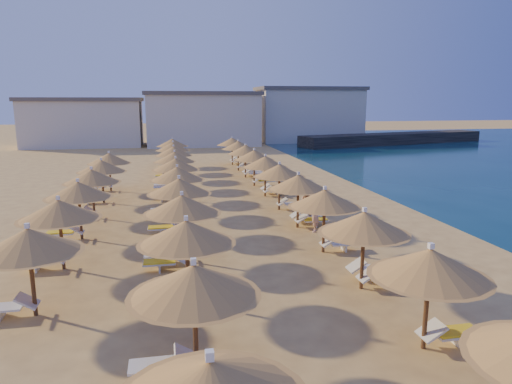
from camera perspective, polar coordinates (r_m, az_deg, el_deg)
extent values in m
plane|color=#E5B964|center=(20.65, -0.47, -5.79)|extent=(220.00, 220.00, 0.00)
cube|color=black|center=(68.82, 16.93, 6.41)|extent=(30.06, 11.31, 1.50)
cube|color=silver|center=(66.48, -20.66, 7.97)|extent=(15.00, 8.00, 6.00)
cube|color=#59514C|center=(66.41, -20.86, 10.76)|extent=(15.60, 8.48, 0.50)
cube|color=silver|center=(64.13, -6.67, 8.87)|extent=(15.00, 8.00, 6.80)
cube|color=#59514C|center=(64.08, -6.74, 12.13)|extent=(15.60, 8.48, 0.50)
cube|color=silver|center=(70.55, 6.58, 9.42)|extent=(15.00, 8.00, 7.60)
cube|color=#59514C|center=(70.53, 6.66, 12.71)|extent=(15.60, 8.48, 0.50)
cylinder|color=brown|center=(12.29, 20.50, -13.44)|extent=(0.12, 0.12, 2.15)
cone|color=#AB7B31|center=(11.86, 20.90, -8.25)|extent=(2.75, 2.75, 0.70)
cone|color=#AB7B31|center=(11.96, 20.80, -9.57)|extent=(2.97, 2.97, 0.12)
cube|color=white|center=(11.73, 21.04, -6.30)|extent=(0.12, 0.12, 0.14)
cylinder|color=brown|center=(15.38, 13.16, -7.97)|extent=(0.12, 0.12, 2.15)
cone|color=#AB7B31|center=(15.03, 13.36, -3.72)|extent=(2.75, 2.75, 0.70)
cone|color=#AB7B31|center=(15.11, 13.31, -4.79)|extent=(2.97, 2.97, 0.12)
cube|color=white|center=(14.93, 13.44, -2.15)|extent=(0.12, 0.12, 0.14)
cylinder|color=brown|center=(18.71, 8.47, -4.30)|extent=(0.12, 0.12, 2.15)
cone|color=#AB7B31|center=(18.43, 8.58, -0.77)|extent=(2.75, 2.75, 0.70)
cone|color=#AB7B31|center=(18.49, 8.55, -1.65)|extent=(2.97, 2.97, 0.12)
cube|color=white|center=(18.35, 8.61, 0.52)|extent=(0.12, 0.12, 0.14)
cylinder|color=brown|center=(22.19, 5.25, -1.74)|extent=(0.12, 0.12, 2.15)
cone|color=#AB7B31|center=(21.95, 5.30, 1.25)|extent=(2.75, 2.75, 0.70)
cone|color=#AB7B31|center=(22.00, 5.29, 0.50)|extent=(2.97, 2.97, 0.12)
cube|color=white|center=(21.88, 5.32, 2.34)|extent=(0.12, 0.12, 0.14)
cylinder|color=brown|center=(25.74, 2.91, 0.12)|extent=(0.12, 0.12, 2.15)
cone|color=#AB7B31|center=(25.54, 2.94, 2.71)|extent=(2.75, 2.75, 0.70)
cone|color=#AB7B31|center=(25.58, 2.93, 2.06)|extent=(2.97, 2.97, 0.12)
cube|color=white|center=(25.48, 2.95, 3.65)|extent=(0.12, 0.12, 0.14)
cylinder|color=brown|center=(29.35, 1.15, 1.52)|extent=(0.12, 0.12, 2.15)
cone|color=#AB7B31|center=(29.17, 1.16, 3.80)|extent=(2.75, 2.75, 0.70)
cone|color=#AB7B31|center=(29.21, 1.16, 3.24)|extent=(2.97, 2.97, 0.12)
cube|color=white|center=(29.12, 1.16, 4.63)|extent=(0.12, 0.12, 0.14)
cylinder|color=brown|center=(33.00, -0.23, 2.62)|extent=(0.12, 0.12, 2.15)
cone|color=#AB7B31|center=(32.84, -0.23, 4.65)|extent=(2.75, 2.75, 0.70)
cone|color=#AB7B31|center=(32.88, -0.23, 4.15)|extent=(2.97, 2.97, 0.12)
cube|color=white|center=(32.79, -0.23, 5.39)|extent=(0.12, 0.12, 0.14)
cylinder|color=brown|center=(36.67, -1.33, 3.50)|extent=(0.12, 0.12, 2.15)
cone|color=#AB7B31|center=(36.53, -1.34, 5.33)|extent=(2.75, 2.75, 0.70)
cone|color=#AB7B31|center=(36.56, -1.34, 4.87)|extent=(2.97, 2.97, 0.12)
cube|color=white|center=(36.48, -1.34, 5.99)|extent=(0.12, 0.12, 0.14)
cylinder|color=brown|center=(40.36, -2.24, 4.21)|extent=(0.12, 0.12, 2.15)
cone|color=#AB7B31|center=(40.23, -2.25, 5.88)|extent=(2.75, 2.75, 0.70)
cone|color=#AB7B31|center=(40.26, -2.25, 5.46)|extent=(2.97, 2.97, 0.12)
cube|color=white|center=(40.19, -2.25, 6.48)|extent=(0.12, 0.12, 0.14)
cylinder|color=brown|center=(44.06, -2.99, 4.81)|extent=(0.12, 0.12, 2.15)
cone|color=#AB7B31|center=(43.94, -3.01, 6.33)|extent=(2.75, 2.75, 0.70)
cone|color=#AB7B31|center=(43.97, -3.00, 5.95)|extent=(2.97, 2.97, 0.12)
cube|color=white|center=(43.91, -3.01, 6.88)|extent=(0.12, 0.12, 0.14)
cone|color=#AB7B31|center=(6.85, -5.75, -22.70)|extent=(2.75, 2.75, 0.70)
cube|color=white|center=(6.62, -5.82, -19.67)|extent=(0.12, 0.12, 0.14)
cylinder|color=brown|center=(10.68, -7.59, -16.70)|extent=(0.12, 0.12, 2.15)
cone|color=#AB7B31|center=(10.19, -7.77, -10.83)|extent=(2.75, 2.75, 0.70)
cone|color=#AB7B31|center=(10.30, -7.73, -12.34)|extent=(2.97, 2.97, 0.12)
cube|color=white|center=(10.03, -7.83, -8.60)|extent=(0.12, 0.12, 0.14)
cylinder|color=brown|center=(14.12, -8.56, -9.55)|extent=(0.12, 0.12, 2.15)
cone|color=#AB7B31|center=(13.75, -8.70, -4.95)|extent=(2.75, 2.75, 0.70)
cone|color=#AB7B31|center=(13.83, -8.67, -6.12)|extent=(2.97, 2.97, 0.12)
cube|color=white|center=(13.64, -8.75, -3.25)|extent=(0.12, 0.12, 0.14)
cylinder|color=brown|center=(17.69, -9.12, -5.24)|extent=(0.12, 0.12, 2.15)
cone|color=#AB7B31|center=(17.40, -9.24, -1.51)|extent=(2.75, 2.75, 0.70)
cone|color=#AB7B31|center=(17.46, -9.21, -2.45)|extent=(2.97, 2.97, 0.12)
cube|color=white|center=(17.31, -9.28, -0.15)|extent=(0.12, 0.12, 0.14)
cylinder|color=brown|center=(21.33, -9.48, -2.38)|extent=(0.12, 0.12, 2.15)
cone|color=#AB7B31|center=(21.09, -9.59, 0.73)|extent=(2.75, 2.75, 0.70)
cone|color=#AB7B31|center=(21.14, -9.56, -0.05)|extent=(2.97, 2.97, 0.12)
cube|color=white|center=(21.02, -9.62, 1.86)|extent=(0.12, 0.12, 0.14)
cylinder|color=brown|center=(25.01, -9.74, -0.37)|extent=(0.12, 0.12, 2.15)
cone|color=#AB7B31|center=(24.80, -9.83, 2.30)|extent=(2.75, 2.75, 0.70)
cone|color=#AB7B31|center=(24.85, -9.81, 1.64)|extent=(2.97, 2.97, 0.12)
cube|color=white|center=(24.74, -9.86, 3.27)|extent=(0.12, 0.12, 0.14)
cylinder|color=brown|center=(28.72, -9.93, 1.13)|extent=(0.12, 0.12, 2.15)
cone|color=#AB7B31|center=(28.53, -10.01, 3.46)|extent=(2.75, 2.75, 0.70)
cone|color=#AB7B31|center=(28.57, -9.99, 2.88)|extent=(2.97, 2.97, 0.12)
cube|color=white|center=(28.48, -10.04, 4.31)|extent=(0.12, 0.12, 0.14)
cylinder|color=brown|center=(32.43, -10.08, 2.29)|extent=(0.12, 0.12, 2.15)
cone|color=#AB7B31|center=(32.27, -10.15, 4.36)|extent=(2.75, 2.75, 0.70)
cone|color=#AB7B31|center=(32.31, -10.13, 3.84)|extent=(2.97, 2.97, 0.12)
cube|color=white|center=(32.22, -10.18, 5.10)|extent=(0.12, 0.12, 0.14)
cylinder|color=brown|center=(36.16, -10.20, 3.21)|extent=(0.12, 0.12, 2.15)
cone|color=#AB7B31|center=(36.02, -10.26, 5.06)|extent=(2.75, 2.75, 0.70)
cone|color=#AB7B31|center=(36.05, -10.25, 4.60)|extent=(2.97, 2.97, 0.12)
cube|color=white|center=(35.97, -10.29, 5.73)|extent=(0.12, 0.12, 0.14)
cylinder|color=brown|center=(39.90, -10.29, 3.95)|extent=(0.12, 0.12, 2.15)
cone|color=#AB7B31|center=(39.77, -10.35, 5.64)|extent=(2.75, 2.75, 0.70)
cone|color=#AB7B31|center=(39.79, -10.34, 5.22)|extent=(2.97, 2.97, 0.12)
cube|color=white|center=(39.73, -10.37, 6.24)|extent=(0.12, 0.12, 0.14)
cylinder|color=brown|center=(43.64, -10.37, 4.57)|extent=(0.12, 0.12, 2.15)
cone|color=#AB7B31|center=(43.52, -10.43, 6.11)|extent=(2.75, 2.75, 0.70)
cone|color=#AB7B31|center=(43.54, -10.41, 5.73)|extent=(2.97, 2.97, 0.12)
cube|color=white|center=(43.48, -10.45, 6.67)|extent=(0.12, 0.12, 0.14)
cylinder|color=brown|center=(14.65, -26.16, -9.86)|extent=(0.12, 0.12, 2.15)
cone|color=#AB7B31|center=(14.29, -26.57, -5.43)|extent=(2.75, 2.75, 0.70)
cone|color=#AB7B31|center=(14.37, -26.47, -6.54)|extent=(2.97, 2.97, 0.12)
cube|color=white|center=(14.18, -26.72, -3.79)|extent=(0.12, 0.12, 0.14)
cylinder|color=brown|center=(18.12, -23.13, -5.64)|extent=(0.12, 0.12, 2.15)
cone|color=#AB7B31|center=(17.83, -23.42, -2.00)|extent=(2.75, 2.75, 0.70)
cone|color=#AB7B31|center=(17.89, -23.35, -2.92)|extent=(2.97, 2.97, 0.12)
cube|color=white|center=(17.74, -23.53, -0.68)|extent=(0.12, 0.12, 0.14)
cylinder|color=brown|center=(21.69, -21.11, -2.78)|extent=(0.12, 0.12, 2.15)
cone|color=#AB7B31|center=(21.44, -21.33, 0.28)|extent=(2.75, 2.75, 0.70)
cone|color=#AB7B31|center=(21.50, -21.28, -0.49)|extent=(2.97, 2.97, 0.12)
cube|color=white|center=(21.37, -21.41, 1.39)|extent=(0.12, 0.12, 0.14)
cylinder|color=brown|center=(25.31, -19.67, -0.73)|extent=(0.12, 0.12, 2.15)
cone|color=#AB7B31|center=(25.11, -19.85, 1.90)|extent=(2.75, 2.75, 0.70)
cone|color=#AB7B31|center=(25.15, -19.81, 1.24)|extent=(2.97, 2.97, 0.12)
cube|color=white|center=(25.05, -19.92, 2.85)|extent=(0.12, 0.12, 0.14)
cylinder|color=brown|center=(28.98, -18.60, 0.80)|extent=(0.12, 0.12, 2.15)
cone|color=#AB7B31|center=(28.80, -18.75, 3.10)|extent=(2.75, 2.75, 0.70)
cone|color=#AB7B31|center=(28.84, -18.71, 2.53)|extent=(2.97, 2.97, 0.12)
cube|color=white|center=(28.74, -18.80, 3.94)|extent=(0.12, 0.12, 0.14)
cylinder|color=brown|center=(32.66, -17.77, 1.99)|extent=(0.12, 0.12, 2.15)
cone|color=#AB7B31|center=(32.50, -17.89, 4.04)|extent=(2.75, 2.75, 0.70)
cone|color=#AB7B31|center=(32.54, -17.86, 3.53)|extent=(2.97, 2.97, 0.12)
cube|color=white|center=(32.46, -17.94, 4.77)|extent=(0.12, 0.12, 0.14)
cube|color=silver|center=(13.08, 23.76, -15.82)|extent=(1.18, 0.60, 0.06)
cube|color=silver|center=(13.15, 23.70, -16.45)|extent=(0.06, 0.54, 0.32)
cube|color=silver|center=(12.65, 21.08, -15.85)|extent=(0.58, 0.60, 0.40)
cube|color=yellow|center=(13.06, 23.78, -15.61)|extent=(1.13, 0.55, 0.05)
cube|color=silver|center=(11.06, -12.45, -20.35)|extent=(1.18, 0.60, 0.06)
cube|color=silver|center=(11.14, -12.42, -21.05)|extent=(0.06, 0.54, 0.32)
cube|color=silver|center=(10.98, -8.58, -19.59)|extent=(0.58, 0.60, 0.40)
cube|color=silver|center=(10.22, -8.34, -22.17)|extent=(0.58, 0.60, 0.40)
cube|color=silver|center=(16.01, 16.03, -10.21)|extent=(1.18, 0.60, 0.06)
cube|color=silver|center=(16.07, 16.00, -10.74)|extent=(0.06, 0.54, 0.32)
cube|color=silver|center=(15.67, 13.72, -10.03)|extent=(0.58, 0.60, 0.40)
cube|color=silver|center=(16.76, 14.63, -9.15)|extent=(1.18, 0.60, 0.06)
cube|color=silver|center=(16.82, 14.60, -9.66)|extent=(0.06, 0.54, 0.32)
cube|color=silver|center=(16.43, 12.41, -8.94)|extent=(0.58, 0.60, 0.40)
cube|color=silver|center=(14.41, -12.13, -12.50)|extent=(1.18, 0.60, 0.06)
cube|color=silver|center=(14.47, -12.10, -13.08)|extent=(0.06, 0.54, 0.32)
cube|color=silver|center=(14.35, -9.28, -11.88)|extent=(0.58, 0.60, 0.40)
cube|color=silver|center=(19.24, 10.95, -6.30)|extent=(1.18, 0.60, 0.06)
cube|color=silver|center=(19.28, 10.93, -6.75)|extent=(0.06, 0.54, 0.32)
cube|color=silver|center=(18.95, 8.97, -6.06)|extent=(0.58, 0.60, 0.40)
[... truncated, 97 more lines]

